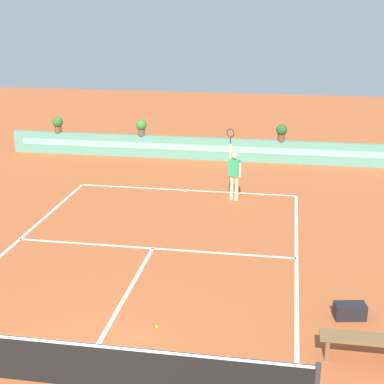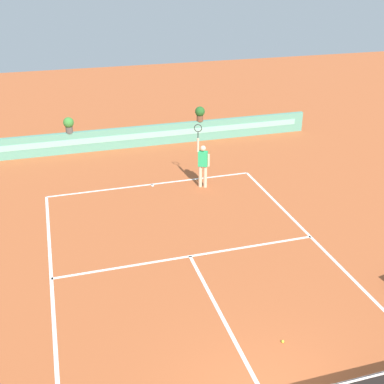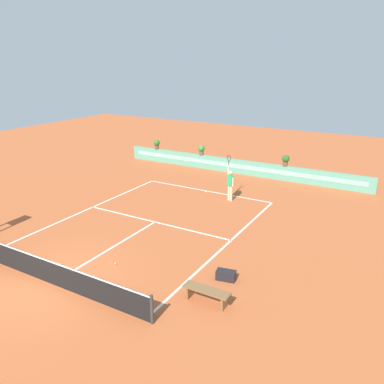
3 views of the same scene
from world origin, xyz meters
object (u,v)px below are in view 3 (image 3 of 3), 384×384
tennis_ball_near_baseline (116,264)px  potted_plant_right (286,160)px  gear_bag (226,275)px  potted_plant_far_left (157,144)px  tennis_player (230,183)px  bench_courtside (207,293)px  potted_plant_left (201,149)px

tennis_ball_near_baseline → potted_plant_right: (2.34, 14.18, 1.38)m
gear_bag → potted_plant_far_left: potted_plant_far_left is taller
tennis_player → bench_courtside: bearing=-69.7°
tennis_player → potted_plant_right: 5.52m
gear_bag → potted_plant_left: potted_plant_left is taller
potted_plant_right → potted_plant_left: size_ratio=1.00×
tennis_player → potted_plant_far_left: size_ratio=3.57×
tennis_ball_near_baseline → potted_plant_left: (-3.93, 14.18, 1.38)m
tennis_ball_near_baseline → potted_plant_left: potted_plant_left is taller
potted_plant_far_left → potted_plant_left: size_ratio=1.00×
potted_plant_far_left → bench_courtside: bearing=-50.3°
bench_courtside → potted_plant_right: 14.78m
gear_bag → tennis_ball_near_baseline: 4.37m
gear_bag → potted_plant_far_left: bearing=132.9°
potted_plant_left → potted_plant_right: bearing=0.0°
potted_plant_right → bench_courtside: bearing=-82.5°
gear_bag → tennis_ball_near_baseline: gear_bag is taller
tennis_ball_near_baseline → potted_plant_far_left: size_ratio=0.09×
bench_courtside → potted_plant_right: size_ratio=2.21×
potted_plant_left → bench_courtside: bearing=-60.8°
tennis_player → potted_plant_right: bearing=73.9°
bench_courtside → gear_bag: (-0.05, 1.59, -0.20)m
potted_plant_right → potted_plant_far_left: bearing=180.0°
tennis_ball_near_baseline → bench_courtside: bearing=-5.9°
bench_courtside → tennis_ball_near_baseline: bearing=174.1°
gear_bag → potted_plant_right: (-1.87, 13.03, 1.23)m
tennis_player → tennis_ball_near_baseline: 8.99m
tennis_player → potted_plant_left: 7.11m
bench_courtside → potted_plant_far_left: size_ratio=2.21×
tennis_player → potted_plant_left: tennis_player is taller
tennis_player → potted_plant_far_left: bearing=148.7°
tennis_ball_near_baseline → potted_plant_far_left: (-7.89, 14.18, 1.38)m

